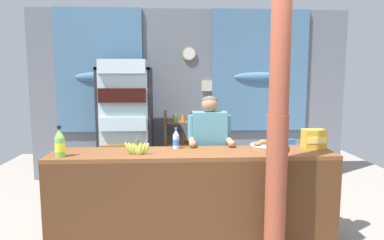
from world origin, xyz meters
TOP-DOWN VIEW (x-y plane):
  - ground_plane at (0.00, 1.15)m, footprint 7.45×7.45m
  - back_wall_curtained at (-0.01, 2.91)m, footprint 5.32×0.22m
  - stall_counter at (-0.10, 0.41)m, footprint 2.86×0.55m
  - timber_post at (0.63, 0.07)m, footprint 0.21×0.19m
  - drink_fridge at (-1.01, 2.27)m, footprint 0.79×0.66m
  - bottle_shelf_rack at (-0.20, 2.56)m, footprint 0.48×0.28m
  - plastic_lawn_chair at (1.20, 1.86)m, footprint 0.58×0.58m
  - shopkeeper at (0.12, 0.97)m, footprint 0.50×0.42m
  - soda_bottle_lime_soda at (-1.37, 0.37)m, footprint 0.09×0.09m
  - soda_bottle_water at (-0.27, 0.69)m, footprint 0.07×0.07m
  - snack_box_choco_powder at (1.19, 0.61)m, footprint 0.23×0.15m
  - pastry_tray at (0.71, 0.70)m, footprint 0.36×0.36m
  - banana_bunch at (-0.65, 0.43)m, footprint 0.26×0.06m

SIDE VIEW (x-z plane):
  - ground_plane at x=0.00m, z-range 0.00..0.00m
  - plastic_lawn_chair at x=1.20m, z-range 0.06..0.92m
  - stall_counter at x=-0.10m, z-range 0.11..1.09m
  - bottle_shelf_rack at x=-0.20m, z-range 0.02..1.22m
  - shopkeeper at x=0.12m, z-range 0.20..1.72m
  - pastry_tray at x=0.71m, z-range 0.97..1.05m
  - banana_bunch at x=-0.65m, z-range 0.96..1.13m
  - soda_bottle_water at x=-0.27m, z-range 0.97..1.20m
  - snack_box_choco_powder at x=1.19m, z-range 0.99..1.19m
  - drink_fridge at x=-1.01m, z-range 0.10..2.08m
  - soda_bottle_lime_soda at x=-1.37m, z-range 0.96..1.26m
  - timber_post at x=0.63m, z-range -0.06..2.77m
  - back_wall_curtained at x=-0.01m, z-range 0.05..2.90m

